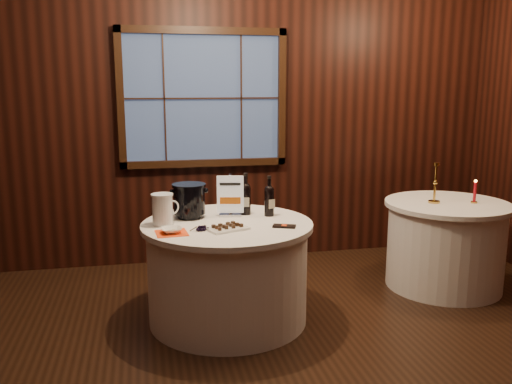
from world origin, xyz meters
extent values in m
cube|color=black|center=(0.00, 2.50, 1.50)|extent=(6.00, 0.02, 3.00)
cube|color=#364972|center=(0.00, 2.47, 1.65)|extent=(1.50, 0.01, 1.20)
cylinder|color=white|center=(0.00, 1.00, 0.36)|extent=(1.20, 1.20, 0.73)
cylinder|color=white|center=(0.00, 1.00, 0.75)|extent=(1.28, 1.28, 0.04)
cylinder|color=white|center=(2.00, 1.30, 0.36)|extent=(1.00, 1.00, 0.73)
cylinder|color=white|center=(2.00, 1.30, 0.75)|extent=(1.08, 1.08, 0.04)
cube|color=#B0B1B7|center=(0.06, 1.20, 0.78)|extent=(0.19, 0.13, 0.02)
cube|color=#B0B1B7|center=(0.06, 1.20, 0.94)|extent=(0.02, 0.02, 0.32)
cube|color=white|center=(0.06, 1.19, 0.94)|extent=(0.20, 0.05, 0.29)
cylinder|color=black|center=(0.18, 1.23, 0.88)|extent=(0.08, 0.08, 0.21)
sphere|color=black|center=(0.18, 1.23, 0.98)|extent=(0.08, 0.08, 0.08)
cylinder|color=black|center=(0.18, 1.23, 1.04)|extent=(0.03, 0.03, 0.10)
cylinder|color=black|center=(0.18, 1.23, 1.09)|extent=(0.03, 0.03, 0.02)
cube|color=beige|center=(0.18, 1.19, 0.88)|extent=(0.06, 0.02, 0.07)
cylinder|color=black|center=(0.35, 1.14, 0.87)|extent=(0.08, 0.08, 0.20)
sphere|color=black|center=(0.35, 1.14, 0.97)|extent=(0.08, 0.08, 0.08)
cylinder|color=black|center=(0.35, 1.14, 1.03)|extent=(0.03, 0.03, 0.09)
cylinder|color=black|center=(0.35, 1.14, 1.08)|extent=(0.03, 0.03, 0.02)
cube|color=beige|center=(0.35, 1.10, 0.87)|extent=(0.05, 0.02, 0.07)
cylinder|color=black|center=(-0.26, 1.21, 0.79)|extent=(0.19, 0.19, 0.03)
cylinder|color=black|center=(-0.26, 1.21, 0.91)|extent=(0.24, 0.24, 0.21)
cylinder|color=black|center=(-0.26, 1.21, 1.02)|extent=(0.26, 0.26, 0.02)
cube|color=white|center=(-0.03, 0.80, 0.78)|extent=(0.32, 0.27, 0.02)
cube|color=black|center=(0.38, 0.78, 0.78)|extent=(0.18, 0.14, 0.01)
cylinder|color=#372B14|center=(-0.27, 0.81, 0.79)|extent=(0.06, 0.01, 0.03)
cylinder|color=white|center=(-0.47, 1.03, 0.88)|extent=(0.15, 0.15, 0.22)
cylinder|color=white|center=(-0.47, 1.03, 0.99)|extent=(0.16, 0.16, 0.01)
torus|color=white|center=(-0.40, 1.03, 0.89)|extent=(0.11, 0.05, 0.11)
cube|color=#FF4815|center=(-0.42, 0.78, 0.77)|extent=(0.23, 0.23, 0.00)
imported|color=white|center=(-0.42, 0.78, 0.79)|extent=(0.16, 0.16, 0.04)
cylinder|color=#B78E39|center=(1.87, 1.31, 0.78)|extent=(0.10, 0.10, 0.02)
cylinder|color=#B78E39|center=(1.87, 1.31, 0.94)|extent=(0.02, 0.02, 0.31)
cylinder|color=#B78E39|center=(1.87, 1.31, 1.11)|extent=(0.05, 0.05, 0.03)
cylinder|color=#B78E39|center=(2.20, 1.23, 0.78)|extent=(0.06, 0.06, 0.01)
cylinder|color=#B30D1A|center=(2.20, 1.23, 0.87)|extent=(0.02, 0.02, 0.17)
sphere|color=#FFB23F|center=(2.20, 1.23, 0.96)|extent=(0.02, 0.02, 0.02)
camera|label=1|loc=(-0.59, -2.88, 1.78)|focal=38.00mm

